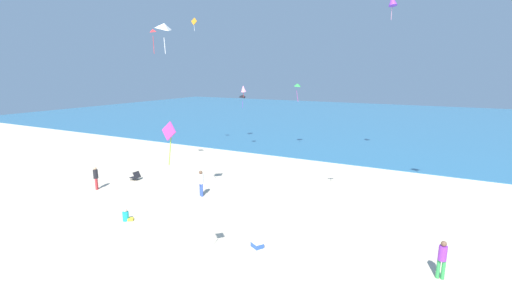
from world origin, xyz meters
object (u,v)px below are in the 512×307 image
kite_pink (243,89)px  person_0 (442,257)px  person_2 (126,216)px  kite_black (243,96)px  kite_magenta (169,133)px  kite_purple (393,1)px  person_3 (201,181)px  kite_white (164,26)px  kite_green (298,85)px  beach_chair_far_left (136,176)px  person_1 (96,176)px  kite_orange (194,22)px  cooler_box (257,244)px  kite_red (153,31)px

kite_pink → person_0: bearing=-41.5°
person_2 → kite_pink: size_ratio=0.58×
kite_black → kite_magenta: 28.96m
kite_magenta → person_2: bearing=150.0°
kite_black → kite_purple: bearing=-13.6°
person_3 → kite_white: 9.20m
person_0 → kite_magenta: bearing=-54.7°
person_2 → kite_green: (1.00, 20.09, 5.95)m
person_3 → kite_pink: kite_pink is taller
beach_chair_far_left → kite_magenta: size_ratio=0.47×
kite_white → kite_magenta: kite_white is taller
person_3 → person_2: bearing=16.6°
kite_black → kite_magenta: (12.82, -25.96, 0.79)m
beach_chair_far_left → person_1: size_ratio=0.42×
kite_purple → person_0: bearing=-73.1°
kite_white → kite_purple: bearing=66.7°
kite_orange → kite_magenta: bearing=-54.4°
kite_black → kite_magenta: size_ratio=1.13×
person_0 → kite_white: (-12.36, -0.27, 8.60)m
cooler_box → person_0: size_ratio=0.42×
cooler_box → person_1: bearing=171.2°
person_2 → cooler_box: bearing=-28.9°
kite_white → kite_pink: size_ratio=1.30×
person_3 → kite_magenta: size_ratio=1.21×
person_1 → kite_magenta: size_ratio=1.12×
kite_purple → kite_red: size_ratio=1.11×
kite_black → kite_red: (1.79, -14.92, 5.27)m
kite_purple → beach_chair_far_left: bearing=-137.1°
person_0 → person_3: size_ratio=0.93×
kite_white → kite_orange: size_ratio=1.30×
person_3 → kite_purple: size_ratio=0.88×
kite_magenta → kite_red: bearing=135.0°
kite_green → kite_magenta: kite_green is taller
cooler_box → kite_magenta: kite_magenta is taller
person_2 → kite_black: kite_black is taller
cooler_box → kite_magenta: (-0.58, -4.48, 5.48)m
person_0 → kite_green: size_ratio=0.86×
beach_chair_far_left → kite_white: (6.85, -3.84, 9.17)m
person_2 → kite_green: 20.97m
kite_orange → kite_red: bearing=-75.2°
kite_red → kite_black: bearing=96.9°
beach_chair_far_left → kite_magenta: bearing=141.0°
cooler_box → person_1: person_1 is taller
cooler_box → person_0: (7.02, 1.08, 0.73)m
kite_magenta → kite_red: kite_red is taller
person_3 → kite_green: size_ratio=0.92×
person_1 → kite_orange: 15.71m
beach_chair_far_left → kite_purple: (14.13, 13.12, 12.34)m
kite_green → kite_white: kite_white is taller
person_0 → kite_orange: bearing=-122.1°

